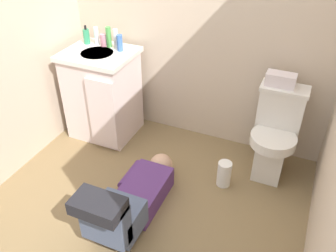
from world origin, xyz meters
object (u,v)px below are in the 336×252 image
Objects in this scene: vanity_cabinet at (103,93)px; faucet at (106,41)px; soap_dispenser at (86,36)px; tissue_box at (281,80)px; bottle_green at (109,37)px; bottle_clear at (96,36)px; bottle_pink at (103,40)px; bottle_white at (116,39)px; toilet at (275,134)px; paper_towel_roll at (224,174)px; bottle_blue at (120,43)px; person_plumber at (130,200)px.

faucet is (-0.00, 0.15, 0.45)m from vanity_cabinet.
vanity_cabinet is 0.52m from soap_dispenser.
tissue_box is 1.24× the size of bottle_green.
bottle_clear is 0.08m from bottle_pink.
bottle_white is (-1.40, -0.01, 0.11)m from tissue_box.
bottle_clear is at bearing 175.05° from bottle_green.
toilet is 4.31× the size of bottle_white.
bottle_green reaches higher than soap_dispenser.
soap_dispenser reaches higher than paper_towel_roll.
bottle_pink is at bearing 101.67° from vanity_cabinet.
bottle_clear is at bearing 168.66° from bottle_blue.
toilet is at bearing -2.42° from soap_dispenser.
bottle_green is (0.03, 0.14, 0.49)m from vanity_cabinet.
toilet is 1.64m from faucet.
bottle_green reaches higher than toilet.
toilet is 1.55m from vanity_cabinet.
bottle_green is at bearing -4.95° from bottle_clear.
faucet is at bearing 171.27° from bottle_white.
bottle_green is at bearing 176.65° from toilet.
soap_dispenser is 0.30m from bottle_white.
bottle_green is at bearing 125.07° from person_plumber.
person_plumber is 1.41m from tissue_box.
vanity_cabinet is at bearing 167.94° from paper_towel_roll.
soap_dispenser reaches higher than faucet.
paper_towel_roll is (1.25, -0.41, -0.76)m from faucet.
faucet reaches higher than tissue_box.
tissue_box is at bearing 0.55° from bottle_white.
bottle_clear is at bearing 171.13° from bottle_pink.
faucet reaches higher than toilet.
person_plumber is 10.01× the size of bottle_pink.
person_plumber is 6.12× the size of bottle_white.
faucet is 0.65× the size of bottle_clear.
bottle_pink is 0.19m from bottle_blue.
vanity_cabinet is at bearing 130.32° from person_plumber.
faucet is 0.12m from bottle_white.
faucet is 0.19m from soap_dispenser.
person_plumber is at bearing -127.25° from tissue_box.
bottle_clear is 0.71× the size of paper_towel_roll.
tissue_box is 1.35m from bottle_blue.
vanity_cabinet is 5.78× the size of bottle_blue.
bottle_pink is at bearing 5.20° from soap_dispenser.
bottle_green reaches higher than bottle_white.
bottle_blue is at bearing -28.63° from bottle_white.
person_plumber is 6.92× the size of bottle_clear.
soap_dispenser is at bearing -173.99° from faucet.
bottle_pink is 0.61× the size of bottle_white.
soap_dispenser is 1.69m from paper_towel_roll.
faucet is at bearing 161.76° from paper_towel_roll.
person_plumber is 6.42× the size of soap_dispenser.
paper_towel_roll is (1.25, -0.27, -0.31)m from vanity_cabinet.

